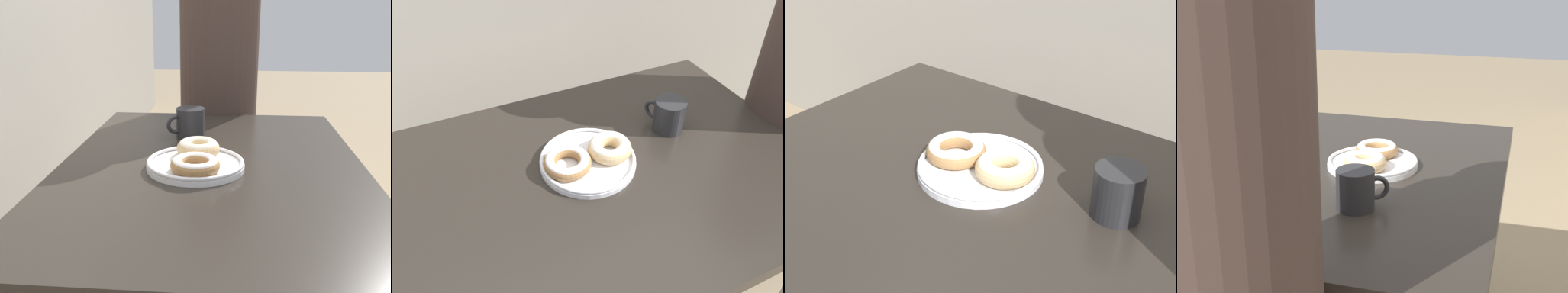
{
  "view_description": "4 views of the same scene",
  "coord_description": "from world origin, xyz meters",
  "views": [
    {
      "loc": [
        -1.1,
        0.18,
        1.17
      ],
      "look_at": [
        -0.04,
        0.27,
        0.82
      ],
      "focal_mm": 40.0,
      "sensor_mm": 36.0,
      "label": 1
    },
    {
      "loc": [
        -0.35,
        -0.4,
        1.46
      ],
      "look_at": [
        -0.04,
        0.27,
        0.82
      ],
      "focal_mm": 35.0,
      "sensor_mm": 36.0,
      "label": 2
    },
    {
      "loc": [
        0.54,
        -0.46,
        1.36
      ],
      "look_at": [
        -0.04,
        0.27,
        0.82
      ],
      "focal_mm": 50.0,
      "sensor_mm": 36.0,
      "label": 3
    },
    {
      "loc": [
        1.34,
        0.67,
        1.3
      ],
      "look_at": [
        -0.04,
        0.27,
        0.82
      ],
      "focal_mm": 50.0,
      "sensor_mm": 36.0,
      "label": 4
    }
  ],
  "objects": [
    {
      "name": "coffee_mug",
      "position": [
        0.24,
        0.31,
        0.81
      ],
      "size": [
        0.09,
        0.12,
        0.1
      ],
      "color": "#232326",
      "rests_on": "dining_table"
    },
    {
      "name": "dining_table",
      "position": [
        0.0,
        0.23,
        0.68
      ],
      "size": [
        1.11,
        0.81,
        0.76
      ],
      "color": "#28231E",
      "rests_on": "ground_plane"
    },
    {
      "name": "donut_plate",
      "position": [
        -0.04,
        0.27,
        0.78
      ],
      "size": [
        0.28,
        0.26,
        0.06
      ],
      "color": "white",
      "rests_on": "dining_table"
    }
  ]
}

